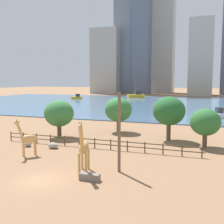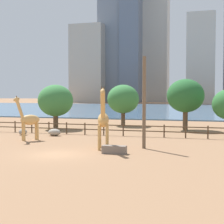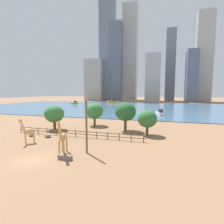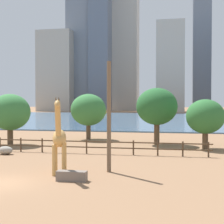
# 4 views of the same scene
# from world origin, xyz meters

# --- Properties ---
(ground_plane) EXTENTS (400.00, 400.00, 0.00)m
(ground_plane) POSITION_xyz_m (0.00, 80.00, 0.00)
(ground_plane) COLOR #8C6647
(harbor_water) EXTENTS (180.00, 86.00, 0.20)m
(harbor_water) POSITION_xyz_m (0.00, 77.00, 0.10)
(harbor_water) COLOR #476B8C
(harbor_water) RESTS_ON ground
(giraffe_tall) EXTENTS (2.07, 2.22, 4.27)m
(giraffe_tall) POSITION_xyz_m (-5.77, 6.14, 1.98)
(giraffe_tall) COLOR tan
(giraffe_tall) RESTS_ON ground
(giraffe_companion) EXTENTS (1.45, 3.20, 5.01)m
(giraffe_companion) POSITION_xyz_m (2.54, 3.19, 2.34)
(giraffe_companion) COLOR tan
(giraffe_companion) RESTS_ON ground
(utility_pole) EXTENTS (0.28, 0.28, 7.40)m
(utility_pole) POSITION_xyz_m (5.59, 4.43, 3.70)
(utility_pole) COLOR brown
(utility_pole) RESTS_ON ground
(boulder_near_fence) EXTENTS (0.90, 0.87, 0.65)m
(boulder_near_fence) POSITION_xyz_m (-8.59, 9.85, 0.33)
(boulder_near_fence) COLOR gray
(boulder_near_fence) RESTS_ON ground
(boulder_by_pole) EXTENTS (1.35, 0.97, 0.73)m
(boulder_by_pole) POSITION_xyz_m (-5.04, 10.15, 0.37)
(boulder_by_pole) COLOR gray
(boulder_by_pole) RESTS_ON ground
(feeding_trough) EXTENTS (1.80, 0.60, 0.60)m
(feeding_trough) POSITION_xyz_m (3.94, 1.43, 0.30)
(feeding_trough) COLOR #72665B
(feeding_trough) RESTS_ON ground
(enclosure_fence) EXTENTS (26.12, 0.14, 1.30)m
(enclosure_fence) POSITION_xyz_m (-0.07, 12.00, 0.76)
(enclosure_fence) COLOR #4C3826
(enclosure_fence) RESTS_ON ground
(tree_left_large) EXTENTS (4.54, 4.54, 6.24)m
(tree_left_large) POSITION_xyz_m (7.80, 19.98, 4.16)
(tree_left_large) COLOR brown
(tree_left_large) RESTS_ON ground
(tree_center_broad) EXTENTS (3.82, 3.82, 4.96)m
(tree_center_broad) POSITION_xyz_m (12.78, 17.25, 3.22)
(tree_center_broad) COLOR brown
(tree_center_broad) RESTS_ON ground
(tree_right_tall) EXTENTS (4.41, 4.41, 5.69)m
(tree_right_tall) POSITION_xyz_m (-0.92, 23.48, 3.68)
(tree_right_tall) COLOR brown
(tree_right_tall) RESTS_ON ground
(tree_left_small) EXTENTS (4.40, 4.40, 5.56)m
(tree_left_small) POSITION_xyz_m (-7.91, 16.57, 3.56)
(tree_left_small) COLOR brown
(tree_left_small) RESTS_ON ground
(boat_ferry) EXTENTS (4.81, 4.60, 2.15)m
(boat_ferry) POSITION_xyz_m (-43.14, 91.13, 0.93)
(boat_ferry) COLOR gold
(boat_ferry) RESTS_ON harbor_water
(boat_sailboat) EXTENTS (3.46, 5.47, 4.64)m
(boat_sailboat) POSITION_xyz_m (14.76, 47.07, 0.98)
(boat_sailboat) COLOR silver
(boat_sailboat) RESTS_ON harbor_water
(boat_tug) EXTENTS (8.03, 6.66, 7.00)m
(boat_tug) POSITION_xyz_m (-20.47, 107.66, 1.37)
(boat_tug) COLOR gold
(boat_tug) RESTS_ON harbor_water
(skyline_tower_needle) EXTENTS (13.86, 13.15, 98.69)m
(skyline_tower_needle) POSITION_xyz_m (-38.88, 153.55, 49.35)
(skyline_tower_needle) COLOR slate
(skyline_tower_needle) RESTS_ON ground
(skyline_block_left) EXTENTS (14.23, 12.04, 94.98)m
(skyline_block_left) POSITION_xyz_m (-18.52, 165.67, 47.49)
(skyline_block_left) COLOR #B7B2A8
(skyline_block_left) RESTS_ON ground
(skyline_block_right) EXTENTS (12.63, 11.44, 41.22)m
(skyline_block_right) POSITION_xyz_m (6.41, 141.78, 20.61)
(skyline_block_right) COLOR #B7B2A8
(skyline_block_right) RESTS_ON ground
(skyline_tower_short) EXTENTS (17.24, 11.98, 39.69)m
(skyline_tower_short) POSITION_xyz_m (-49.97, 145.20, 19.85)
(skyline_tower_short) COLOR #ADA89E
(skyline_tower_short) RESTS_ON ground
(skyline_tower_far) EXTENTS (9.91, 10.47, 74.06)m
(skyline_tower_far) POSITION_xyz_m (-28.73, 150.53, 37.03)
(skyline_tower_far) COLOR slate
(skyline_tower_far) RESTS_ON ground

